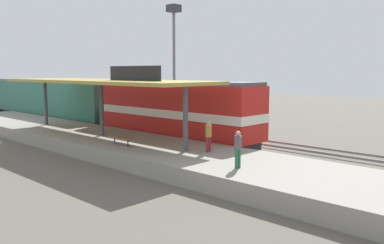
{
  "coord_description": "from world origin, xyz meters",
  "views": [
    {
      "loc": [
        -20.2,
        -23.26,
        5.27
      ],
      "look_at": [
        -1.38,
        -5.44,
        2.0
      ],
      "focal_mm": 37.69,
      "sensor_mm": 36.0,
      "label": 1
    }
  ],
  "objects_px": {
    "platform_bench": "(121,138)",
    "freight_car": "(132,105)",
    "locomotive": "(173,111)",
    "person_walking": "(208,135)",
    "passenger_carriage_front": "(52,100)",
    "light_mast": "(174,39)",
    "person_waiting": "(238,147)"
  },
  "relations": [
    {
      "from": "platform_bench",
      "to": "freight_car",
      "type": "height_order",
      "value": "freight_car"
    },
    {
      "from": "locomotive",
      "to": "person_walking",
      "type": "height_order",
      "value": "locomotive"
    },
    {
      "from": "freight_car",
      "to": "person_walking",
      "type": "relative_size",
      "value": 7.02
    },
    {
      "from": "platform_bench",
      "to": "passenger_carriage_front",
      "type": "relative_size",
      "value": 0.08
    },
    {
      "from": "light_mast",
      "to": "locomotive",
      "type": "bearing_deg",
      "value": -134.49
    },
    {
      "from": "locomotive",
      "to": "freight_car",
      "type": "xyz_separation_m",
      "value": [
        4.6,
        10.71,
        -0.44
      ]
    },
    {
      "from": "passenger_carriage_front",
      "to": "light_mast",
      "type": "relative_size",
      "value": 1.71
    },
    {
      "from": "platform_bench",
      "to": "freight_car",
      "type": "bearing_deg",
      "value": 49.67
    },
    {
      "from": "freight_car",
      "to": "person_waiting",
      "type": "relative_size",
      "value": 7.02
    },
    {
      "from": "platform_bench",
      "to": "freight_car",
      "type": "relative_size",
      "value": 0.14
    },
    {
      "from": "freight_car",
      "to": "light_mast",
      "type": "bearing_deg",
      "value": -40.84
    },
    {
      "from": "person_waiting",
      "to": "platform_bench",
      "type": "bearing_deg",
      "value": 91.51
    },
    {
      "from": "passenger_carriage_front",
      "to": "person_walking",
      "type": "relative_size",
      "value": 11.7
    },
    {
      "from": "passenger_carriage_front",
      "to": "freight_car",
      "type": "distance_m",
      "value": 8.63
    },
    {
      "from": "platform_bench",
      "to": "passenger_carriage_front",
      "type": "distance_m",
      "value": 20.69
    },
    {
      "from": "light_mast",
      "to": "passenger_carriage_front",
      "type": "bearing_deg",
      "value": 127.79
    },
    {
      "from": "person_waiting",
      "to": "person_walking",
      "type": "distance_m",
      "value": 3.89
    },
    {
      "from": "platform_bench",
      "to": "passenger_carriage_front",
      "type": "xyz_separation_m",
      "value": [
        6.0,
        19.78,
        0.97
      ]
    },
    {
      "from": "person_waiting",
      "to": "freight_car",
      "type": "bearing_deg",
      "value": 63.63
    },
    {
      "from": "passenger_carriage_front",
      "to": "person_waiting",
      "type": "xyz_separation_m",
      "value": [
        -5.78,
        -28.22,
        -0.46
      ]
    },
    {
      "from": "platform_bench",
      "to": "locomotive",
      "type": "bearing_deg",
      "value": 16.53
    },
    {
      "from": "freight_car",
      "to": "passenger_carriage_front",
      "type": "bearing_deg",
      "value": 122.24
    },
    {
      "from": "freight_car",
      "to": "light_mast",
      "type": "xyz_separation_m",
      "value": [
        3.2,
        -2.77,
        6.43
      ]
    },
    {
      "from": "light_mast",
      "to": "person_walking",
      "type": "distance_m",
      "value": 19.94
    },
    {
      "from": "passenger_carriage_front",
      "to": "person_walking",
      "type": "xyz_separation_m",
      "value": [
        -3.9,
        -24.82,
        -0.46
      ]
    },
    {
      "from": "platform_bench",
      "to": "locomotive",
      "type": "xyz_separation_m",
      "value": [
        6.0,
        1.78,
        1.07
      ]
    },
    {
      "from": "platform_bench",
      "to": "person_walking",
      "type": "relative_size",
      "value": 0.99
    },
    {
      "from": "passenger_carriage_front",
      "to": "person_waiting",
      "type": "bearing_deg",
      "value": -101.57
    },
    {
      "from": "platform_bench",
      "to": "passenger_carriage_front",
      "type": "bearing_deg",
      "value": 73.13
    },
    {
      "from": "light_mast",
      "to": "person_waiting",
      "type": "relative_size",
      "value": 6.84
    },
    {
      "from": "platform_bench",
      "to": "person_waiting",
      "type": "bearing_deg",
      "value": -88.49
    },
    {
      "from": "light_mast",
      "to": "person_waiting",
      "type": "bearing_deg",
      "value": -126.77
    }
  ]
}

